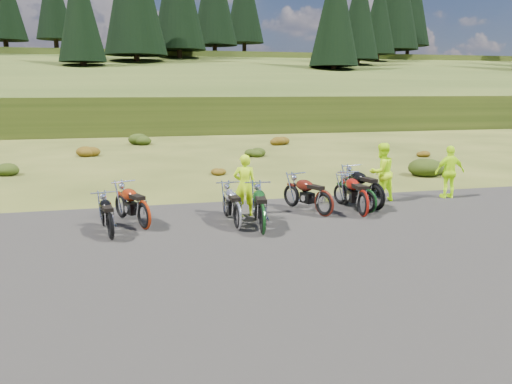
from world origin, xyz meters
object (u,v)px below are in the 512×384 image
object	(u,v)px
motorcycle_0	(112,241)
person_middle	(245,186)
motorcycle_7	(368,214)
motorcycle_3	(238,231)

from	to	relation	value
motorcycle_0	person_middle	world-z (taller)	person_middle
motorcycle_0	motorcycle_7	size ratio (longest dim) A/B	0.97
motorcycle_3	person_middle	bearing A→B (deg)	-21.08
person_middle	motorcycle_3	bearing A→B (deg)	82.60
motorcycle_0	motorcycle_7	world-z (taller)	motorcycle_7
motorcycle_3	person_middle	size ratio (longest dim) A/B	1.17
motorcycle_3	motorcycle_7	bearing A→B (deg)	-80.42
motorcycle_3	motorcycle_7	size ratio (longest dim) A/B	1.04
motorcycle_0	person_middle	bearing A→B (deg)	-76.83
motorcycle_0	person_middle	distance (m)	4.05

